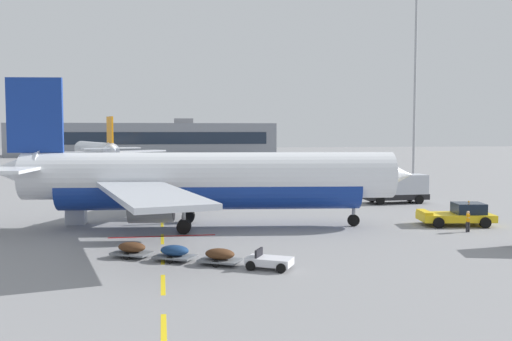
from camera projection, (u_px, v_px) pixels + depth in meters
The scene contains 11 objects.
ground at pixel (359, 201), 64.24m from camera, with size 400.00×400.00×0.00m, color gray.
apron_paint_markings at pixel (162, 208), 58.24m from camera, with size 8.00×96.03×0.01m.
airliner_foreground at pixel (203, 180), 46.50m from camera, with size 34.82×34.41×12.20m.
pushback_tug at pixel (458, 215), 47.82m from camera, with size 6.36×3.90×2.08m.
airliner_mid_left at pixel (96, 151), 123.93m from camera, with size 28.73×29.90×10.75m.
fuel_service_truck at pixel (397, 188), 62.42m from camera, with size 7.02×2.73×3.14m.
baggage_train at pixel (197, 254), 34.25m from camera, with size 10.87×6.86×1.14m.
ground_crew_worker at pixel (468, 220), 44.62m from camera, with size 0.41×0.59×1.68m.
uld_cargo_container at pixel (76, 215), 48.51m from camera, with size 1.63×1.59×1.60m.
apron_light_mast_far at pixel (415, 61), 80.52m from camera, with size 1.80×1.80×29.08m.
terminal_satellite at pixel (145, 139), 182.07m from camera, with size 81.34×22.30×11.81m.
Camera 1 is at (17.98, -21.04, 8.00)m, focal length 39.89 mm.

